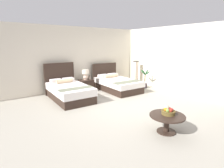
% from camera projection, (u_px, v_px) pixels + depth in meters
% --- Properties ---
extents(ground_plane, '(9.74, 9.86, 0.02)m').
position_uv_depth(ground_plane, '(124.00, 107.00, 5.94)').
color(ground_plane, '#A9A393').
extents(wall_back, '(9.74, 0.12, 2.79)m').
position_uv_depth(wall_back, '(80.00, 59.00, 8.10)').
color(wall_back, beige).
rests_on(wall_back, ground).
extents(wall_side_right, '(0.12, 5.46, 2.79)m').
position_uv_depth(wall_side_right, '(172.00, 59.00, 7.73)').
color(wall_side_right, silver).
rests_on(wall_side_right, ground).
extents(bed_near_window, '(1.29, 2.17, 1.29)m').
position_uv_depth(bed_near_window, '(69.00, 91.00, 6.69)').
color(bed_near_window, '#31231B').
rests_on(bed_near_window, ground).
extents(bed_near_corner, '(1.37, 2.22, 1.14)m').
position_uv_depth(bed_near_corner, '(117.00, 84.00, 8.01)').
color(bed_near_corner, '#31231B').
rests_on(bed_near_corner, ground).
extents(nightstand, '(0.56, 0.47, 0.52)m').
position_uv_depth(nightstand, '(86.00, 86.00, 7.79)').
color(nightstand, '#31231B').
rests_on(nightstand, ground).
extents(table_lamp, '(0.29, 0.29, 0.44)m').
position_uv_depth(table_lamp, '(85.00, 74.00, 7.69)').
color(table_lamp, beige).
rests_on(table_lamp, nightstand).
extents(vase, '(0.10, 0.10, 0.17)m').
position_uv_depth(vase, '(90.00, 78.00, 7.78)').
color(vase, gray).
rests_on(vase, nightstand).
extents(coffee_table, '(0.81, 0.81, 0.43)m').
position_uv_depth(coffee_table, '(167.00, 119.00, 4.15)').
color(coffee_table, '#31231B').
rests_on(coffee_table, ground).
extents(fruit_bowl, '(0.33, 0.33, 0.21)m').
position_uv_depth(fruit_bowl, '(168.00, 111.00, 4.15)').
color(fruit_bowl, brown).
rests_on(fruit_bowl, coffee_table).
extents(floor_lamp_corner, '(0.23, 0.23, 1.22)m').
position_uv_depth(floor_lamp_corner, '(136.00, 73.00, 9.02)').
color(floor_lamp_corner, black).
rests_on(floor_lamp_corner, ground).
extents(potted_palm, '(0.46, 0.55, 0.90)m').
position_uv_depth(potted_palm, '(145.00, 82.00, 8.44)').
color(potted_palm, '#3F3337').
rests_on(potted_palm, ground).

